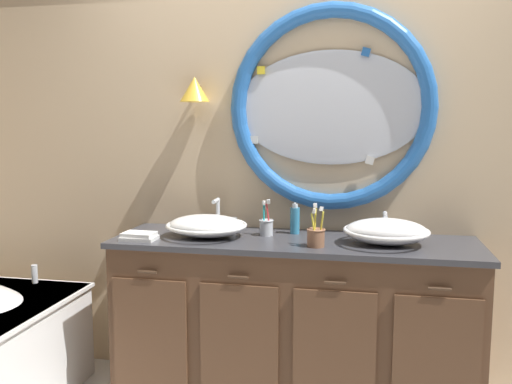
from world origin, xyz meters
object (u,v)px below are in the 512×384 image
object	(u,v)px
sink_basin_right	(386,231)
toothbrush_holder_left	(266,226)
folded_hand_towel	(139,236)
toothbrush_holder_right	(316,236)
soap_dispenser	(295,220)
sink_basin_left	(207,226)

from	to	relation	value
sink_basin_right	toothbrush_holder_left	xyz separation A→B (m)	(-0.63, 0.10, -0.02)
toothbrush_holder_left	folded_hand_towel	size ratio (longest dim) A/B	1.11
sink_basin_right	folded_hand_towel	xyz separation A→B (m)	(-1.27, -0.15, -0.05)
sink_basin_right	toothbrush_holder_right	size ratio (longest dim) A/B	1.99
soap_dispenser	folded_hand_towel	world-z (taller)	soap_dispenser
sink_basin_left	toothbrush_holder_left	size ratio (longest dim) A/B	2.20
toothbrush_holder_left	soap_dispenser	size ratio (longest dim) A/B	1.14
sink_basin_left	toothbrush_holder_left	xyz separation A→B (m)	(0.31, 0.10, -0.01)
sink_basin_left	toothbrush_holder_left	bearing A→B (deg)	17.40
toothbrush_holder_right	toothbrush_holder_left	bearing A→B (deg)	143.45
sink_basin_right	toothbrush_holder_left	world-z (taller)	toothbrush_holder_left
soap_dispenser	folded_hand_towel	xyz separation A→B (m)	(-0.78, -0.33, -0.06)
folded_hand_towel	soap_dispenser	bearing A→B (deg)	22.85
toothbrush_holder_left	sink_basin_left	bearing A→B (deg)	-162.60
toothbrush_holder_left	soap_dispenser	xyz separation A→B (m)	(0.15, 0.08, 0.03)
toothbrush_holder_left	folded_hand_towel	world-z (taller)	toothbrush_holder_left
toothbrush_holder_right	folded_hand_towel	distance (m)	0.92
toothbrush_holder_left	soap_dispenser	world-z (taller)	toothbrush_holder_left
toothbrush_holder_right	soap_dispenser	size ratio (longest dim) A/B	1.24
soap_dispenser	folded_hand_towel	distance (m)	0.85
toothbrush_holder_left	folded_hand_towel	bearing A→B (deg)	-158.58
sink_basin_right	soap_dispenser	distance (m)	0.52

